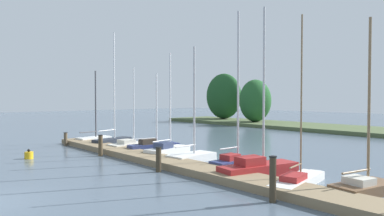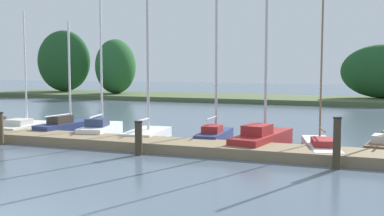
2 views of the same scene
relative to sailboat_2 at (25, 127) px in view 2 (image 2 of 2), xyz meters
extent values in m
cube|color=#847051|center=(7.95, -1.76, -0.12)|extent=(28.26, 1.80, 0.35)
cube|color=#4C5B38|center=(7.95, 24.22, -0.10)|extent=(61.21, 8.00, 0.40)
ellipsoid|color=#235628|center=(-8.64, 23.82, 2.87)|extent=(4.07, 4.26, 5.54)
ellipsoid|color=#1E4C23|center=(-16.24, 25.62, 3.48)|extent=(6.64, 3.16, 6.76)
ellipsoid|color=#1E4C23|center=(16.74, 25.74, 2.44)|extent=(7.12, 3.25, 4.68)
cube|color=silver|center=(0.00, -0.09, -0.08)|extent=(1.46, 3.20, 0.43)
cube|color=silver|center=(-0.07, 1.32, -0.10)|extent=(0.75, 0.82, 0.36)
cube|color=beige|center=(0.03, -0.48, 0.27)|extent=(1.02, 0.99, 0.28)
cylinder|color=silver|center=(-0.01, 0.15, 2.79)|extent=(0.08, 0.08, 5.33)
cube|color=navy|center=(2.12, 0.34, -0.02)|extent=(1.40, 3.46, 0.55)
cube|color=navy|center=(2.33, 1.84, -0.05)|extent=(0.63, 0.91, 0.47)
cube|color=#3D3328|center=(2.06, -0.08, 0.44)|extent=(0.84, 1.10, 0.36)
cylinder|color=silver|center=(2.16, 0.59, 2.60)|extent=(0.10, 0.10, 4.70)
cylinder|color=silver|center=(2.05, -0.16, 0.63)|extent=(0.29, 1.67, 0.06)
cube|color=white|center=(4.11, 0.06, -0.03)|extent=(1.71, 3.29, 0.54)
cube|color=white|center=(3.82, 1.44, -0.05)|extent=(0.75, 0.89, 0.46)
cube|color=#2D3856|center=(4.19, -0.33, 0.42)|extent=(0.99, 1.09, 0.35)
cylinder|color=silver|center=(4.06, 0.29, 3.15)|extent=(0.10, 0.10, 5.82)
cylinder|color=silver|center=(4.21, -0.44, 0.71)|extent=(0.40, 1.62, 0.07)
cube|color=white|center=(6.39, 0.05, -0.08)|extent=(1.57, 2.93, 0.43)
cube|color=white|center=(6.28, 1.31, -0.10)|extent=(0.79, 0.77, 0.36)
cylinder|color=#B7B7BC|center=(6.37, 0.26, 3.18)|extent=(0.12, 0.12, 6.10)
cylinder|color=#B7B7BC|center=(6.43, -0.45, 0.62)|extent=(0.22, 1.57, 0.09)
cube|color=navy|center=(9.30, 0.52, -0.07)|extent=(1.02, 2.97, 0.45)
cube|color=navy|center=(9.26, 1.84, -0.09)|extent=(0.53, 0.75, 0.38)
cube|color=maroon|center=(9.31, 0.15, 0.30)|extent=(0.72, 0.90, 0.29)
cylinder|color=#B7B7BC|center=(9.29, 0.74, 3.97)|extent=(0.11, 0.11, 7.62)
cylinder|color=#B7B7BC|center=(9.31, 0.09, 0.77)|extent=(0.11, 1.44, 0.06)
cube|color=maroon|center=(11.46, -0.26, 0.00)|extent=(1.82, 4.07, 0.59)
cube|color=maroon|center=(11.78, 1.48, -0.03)|extent=(0.79, 1.08, 0.50)
cube|color=maroon|center=(11.37, -0.74, 0.49)|extent=(1.04, 1.31, 0.38)
cylinder|color=#B7B7BC|center=(11.51, 0.03, 3.88)|extent=(0.11, 0.11, 7.16)
cube|color=white|center=(13.66, -0.45, -0.12)|extent=(1.81, 4.08, 0.36)
cube|color=white|center=(13.26, 1.29, -0.13)|extent=(0.73, 1.08, 0.31)
cube|color=maroon|center=(13.77, -0.93, 0.18)|extent=(0.97, 1.32, 0.24)
cylinder|color=#7F6647|center=(13.59, -0.16, 3.40)|extent=(0.07, 0.07, 6.67)
cylinder|color=#7F6647|center=(13.72, -0.70, 0.60)|extent=(0.34, 1.21, 0.07)
cylinder|color=#4C3D28|center=(1.38, -3.08, 0.34)|extent=(0.26, 0.26, 1.28)
cylinder|color=#3D3323|center=(7.61, -3.11, 0.29)|extent=(0.26, 0.26, 1.18)
cylinder|color=black|center=(7.61, -3.11, 0.91)|extent=(0.30, 0.30, 0.04)
cylinder|color=#3D3323|center=(14.34, -3.03, 0.49)|extent=(0.23, 0.23, 1.57)
cylinder|color=black|center=(14.34, -3.03, 1.30)|extent=(0.27, 0.27, 0.04)
camera|label=1|loc=(21.97, -13.24, 3.36)|focal=33.86mm
camera|label=2|loc=(14.98, -17.58, 2.84)|focal=42.93mm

